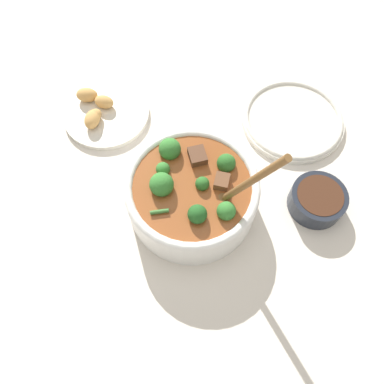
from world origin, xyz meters
name	(u,v)px	position (x,y,z in m)	size (l,w,h in m)	color
ground_plane	(192,205)	(0.00, 0.00, 0.00)	(4.00, 4.00, 0.00)	silver
stew_bowl	(192,193)	(0.00, 0.00, 0.05)	(0.26, 0.24, 0.26)	white
condiment_bowl	(318,200)	(0.21, 0.12, 0.02)	(0.11, 0.11, 0.04)	#232833
empty_plate	(293,120)	(0.09, 0.29, 0.01)	(0.22, 0.22, 0.02)	silver
food_plate	(103,112)	(-0.28, 0.09, 0.01)	(0.19, 0.19, 0.04)	silver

